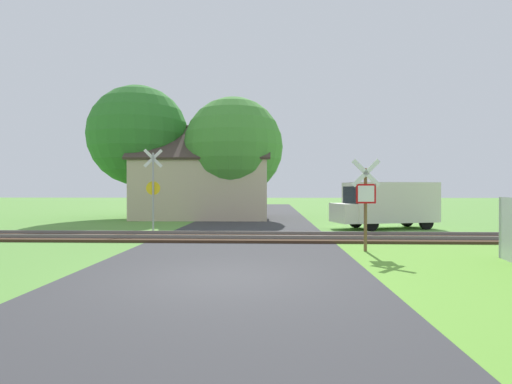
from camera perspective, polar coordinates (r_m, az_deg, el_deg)
name	(u,v)px	position (r m, az deg, el deg)	size (l,w,h in m)	color
ground_plane	(219,279)	(8.76, -5.37, -12.23)	(160.00, 160.00, 0.00)	#5B933D
road_asphalt	(229,262)	(10.71, -3.94, -9.89)	(6.78, 80.00, 0.01)	#38383A
rail_track	(242,237)	(15.48, -2.00, -6.49)	(60.00, 2.60, 0.22)	#422D1E
stop_sign_near	(366,198)	(12.69, 15.40, -0.87)	(0.88, 0.14, 2.85)	brown
crossing_sign_far	(153,185)	(19.13, -14.48, 1.02)	(0.85, 0.29, 3.79)	#9E9EA5
house	(205,187)	(26.97, -7.33, 0.77)	(8.85, 6.84, 6.19)	#C6B293
tree_left	(139,136)	(28.23, -16.43, 7.70)	(6.67, 6.67, 8.85)	#513823
tree_center	(233,147)	(26.02, -3.23, 6.44)	(6.37, 6.37, 7.84)	#513823
mail_truck	(387,203)	(20.33, 18.20, -1.52)	(5.21, 3.04, 2.24)	silver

